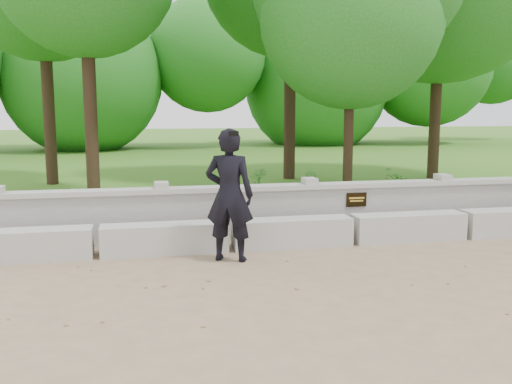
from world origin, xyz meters
TOP-DOWN VIEW (x-y plane):
  - ground at (0.00, 0.00)m, footprint 80.00×80.00m
  - lawn at (0.00, 14.00)m, footprint 40.00×22.00m
  - concrete_bench at (0.00, 1.90)m, footprint 11.90×0.45m
  - parapet_wall at (0.00, 2.60)m, footprint 12.50×0.35m
  - man_main at (-2.10, 1.30)m, footprint 0.82×0.76m
  - tree_near_right at (0.99, 4.68)m, footprint 3.76×3.76m
  - shrub_a at (-4.38, 3.30)m, footprint 0.35×0.39m
  - shrub_b at (0.19, 4.78)m, footprint 0.36×0.40m
  - shrub_c at (2.23, 4.96)m, footprint 0.70×0.68m
  - shrub_d at (-0.92, 4.81)m, footprint 0.51×0.50m

SIDE VIEW (x-z plane):
  - ground at x=0.00m, z-range 0.00..0.00m
  - lawn at x=0.00m, z-range 0.00..0.25m
  - concrete_bench at x=0.00m, z-range 0.00..0.45m
  - parapet_wall at x=0.00m, z-range 0.01..0.91m
  - shrub_c at x=2.23m, z-range 0.25..0.85m
  - shrub_b at x=0.19m, z-range 0.25..0.86m
  - shrub_a at x=-4.38m, z-range 0.25..0.86m
  - shrub_d at x=-0.92m, z-range 0.25..0.93m
  - man_main at x=-2.10m, z-range 0.00..1.91m
  - tree_near_right at x=0.99m, z-range 1.33..7.26m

